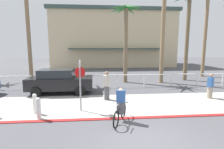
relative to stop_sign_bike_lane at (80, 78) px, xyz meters
name	(u,v)px	position (x,y,z in m)	size (l,w,h in m)	color
ground_plane	(115,84)	(2.41, 6.63, -1.68)	(80.00, 80.00, 0.00)	#4C4C51
sidewalk_strip	(125,104)	(2.41, 0.83, -1.67)	(44.00, 4.00, 0.02)	#ADAAA0
curb_paint	(132,118)	(2.41, -1.17, -1.66)	(44.00, 0.24, 0.03)	maroon
building_backdrop	(112,39)	(3.73, 23.60, 2.99)	(20.53, 11.35, 9.29)	beige
rail_fence	(117,77)	(2.41, 5.13, -0.84)	(27.16, 0.08, 1.04)	white
stop_sign_bike_lane	(80,78)	(0.00, 0.00, 0.00)	(0.52, 0.56, 2.56)	gray
bollard_0	(39,108)	(-1.77, -0.90, -1.16)	(0.20, 0.20, 1.00)	white
bollard_3	(35,103)	(-2.17, -0.20, -1.16)	(0.20, 0.20, 1.00)	white
palm_tree_1	(26,0)	(-5.47, 8.70, 5.73)	(3.20, 3.53, 10.15)	#846B4C
palm_tree_2	(126,22)	(3.43, 7.19, 3.67)	(3.25, 3.41, 6.85)	#756047
palm_tree_3	(164,5)	(6.70, 6.79, 5.09)	(3.60, 3.04, 8.92)	#846B4C
palm_tree_4	(189,14)	(9.48, 7.77, 4.58)	(3.51, 3.53, 8.19)	brown
palm_tree_5	(207,13)	(12.47, 9.73, 5.12)	(3.16, 3.67, 9.33)	#846B4C
car_black_1	(60,81)	(-1.75, 3.68, -0.81)	(4.40, 2.02, 1.69)	black
cyclist_black_0	(120,106)	(1.82, -1.46, -0.98)	(0.80, 1.69, 1.50)	black
pedestrian_0	(210,87)	(7.90, 1.54, -0.96)	(0.48, 0.45, 1.57)	gray
pedestrian_1	(107,87)	(1.42, 1.78, -0.85)	(0.47, 0.42, 1.77)	#4C4C51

